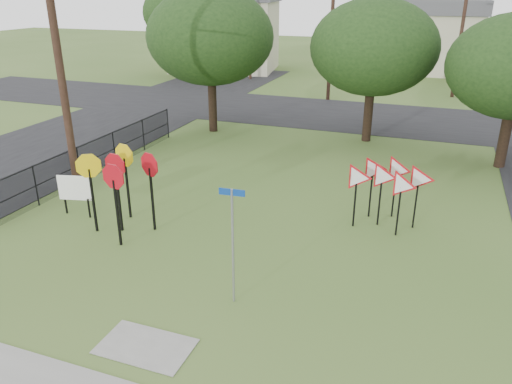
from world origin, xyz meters
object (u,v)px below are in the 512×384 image
stop_sign_cluster (119,174)px  yield_sign_cluster (388,178)px  street_name_sign (233,239)px  info_board (75,189)px

stop_sign_cluster → yield_sign_cluster: (7.64, 3.30, -0.31)m
street_name_sign → stop_sign_cluster: 5.30m
street_name_sign → yield_sign_cluster: 6.37m
stop_sign_cluster → yield_sign_cluster: size_ratio=0.93×
yield_sign_cluster → info_board: bearing=-163.5°
stop_sign_cluster → info_board: size_ratio=1.81×
yield_sign_cluster → stop_sign_cluster: bearing=-156.6°
street_name_sign → yield_sign_cluster: (2.90, 5.67, -0.11)m
street_name_sign → info_board: size_ratio=2.09×
street_name_sign → stop_sign_cluster: size_ratio=1.15×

